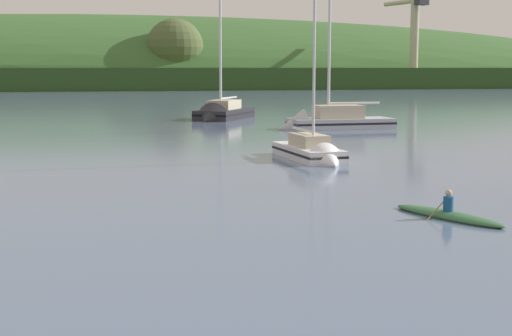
{
  "coord_description": "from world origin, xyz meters",
  "views": [
    {
      "loc": [
        1.84,
        4.03,
        4.71
      ],
      "look_at": [
        6.67,
        31.9,
        0.93
      ],
      "focal_mm": 52.64,
      "sensor_mm": 36.0,
      "label": 1
    }
  ],
  "objects_px": {
    "sailboat_outer_reach": "(313,156)",
    "canoe_with_paddler": "(448,215)",
    "dockside_crane": "(413,42)",
    "sailboat_far_left": "(221,117)",
    "sailboat_near_mooring": "(327,125)"
  },
  "relations": [
    {
      "from": "dockside_crane",
      "to": "sailboat_outer_reach",
      "type": "bearing_deg",
      "value": 139.81
    },
    {
      "from": "sailboat_outer_reach",
      "to": "sailboat_near_mooring",
      "type": "bearing_deg",
      "value": 155.92
    },
    {
      "from": "dockside_crane",
      "to": "sailboat_outer_reach",
      "type": "height_order",
      "value": "dockside_crane"
    },
    {
      "from": "sailboat_near_mooring",
      "to": "canoe_with_paddler",
      "type": "bearing_deg",
      "value": 76.08
    },
    {
      "from": "sailboat_near_mooring",
      "to": "sailboat_outer_reach",
      "type": "distance_m",
      "value": 20.22
    },
    {
      "from": "dockside_crane",
      "to": "sailboat_far_left",
      "type": "distance_m",
      "value": 120.23
    },
    {
      "from": "sailboat_outer_reach",
      "to": "canoe_with_paddler",
      "type": "distance_m",
      "value": 15.23
    },
    {
      "from": "dockside_crane",
      "to": "sailboat_outer_reach",
      "type": "relative_size",
      "value": 2.15
    },
    {
      "from": "canoe_with_paddler",
      "to": "sailboat_far_left",
      "type": "bearing_deg",
      "value": -23.84
    },
    {
      "from": "sailboat_outer_reach",
      "to": "canoe_with_paddler",
      "type": "height_order",
      "value": "sailboat_outer_reach"
    },
    {
      "from": "sailboat_far_left",
      "to": "sailboat_outer_reach",
      "type": "relative_size",
      "value": 1.35
    },
    {
      "from": "dockside_crane",
      "to": "sailboat_near_mooring",
      "type": "relative_size",
      "value": 1.71
    },
    {
      "from": "sailboat_near_mooring",
      "to": "dockside_crane",
      "type": "bearing_deg",
      "value": -119.37
    },
    {
      "from": "sailboat_far_left",
      "to": "canoe_with_paddler",
      "type": "xyz_separation_m",
      "value": [
        1.4,
        -46.67,
        -0.17
      ]
    },
    {
      "from": "canoe_with_paddler",
      "to": "sailboat_near_mooring",
      "type": "bearing_deg",
      "value": -34.52
    }
  ]
}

